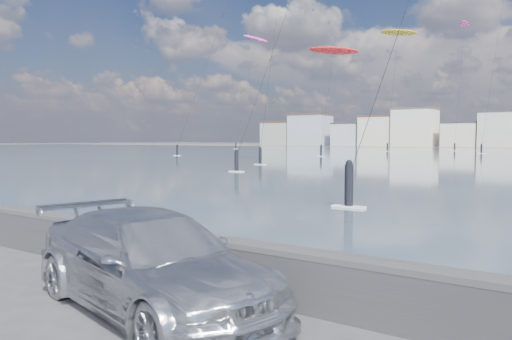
{
  "coord_description": "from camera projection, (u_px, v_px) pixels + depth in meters",
  "views": [
    {
      "loc": [
        6.78,
        -4.36,
        2.83
      ],
      "look_at": [
        1.0,
        4.0,
        2.2
      ],
      "focal_mm": 35.0,
      "sensor_mm": 36.0,
      "label": 1
    }
  ],
  "objects": [
    {
      "name": "kitesurfer_7",
      "position": [
        398.0,
        34.0,
        123.08
      ],
      "size": [
        9.71,
        10.64,
        30.74
      ],
      "color": "#BF8C19",
      "rests_on": "ground"
    },
    {
      "name": "kitesurfer_15",
      "position": [
        256.0,
        40.0,
        151.42
      ],
      "size": [
        5.17,
        15.98,
        34.7
      ],
      "color": "#E5338C",
      "rests_on": "ground"
    },
    {
      "name": "seawall",
      "position": [
        176.0,
        254.0,
        9.78
      ],
      "size": [
        400.0,
        0.36,
        1.08
      ],
      "color": "#28282B",
      "rests_on": "ground"
    },
    {
      "name": "kitesurfer_12",
      "position": [
        333.0,
        52.0,
        87.64
      ],
      "size": [
        9.57,
        9.48,
        19.75
      ],
      "color": "red",
      "rests_on": "ground"
    },
    {
      "name": "kitesurfer_14",
      "position": [
        464.0,
        26.0,
        125.65
      ],
      "size": [
        3.71,
        13.27,
        32.49
      ],
      "color": "#E5338C",
      "rests_on": "ground"
    },
    {
      "name": "car_silver",
      "position": [
        152.0,
        262.0,
        8.25
      ],
      "size": [
        5.91,
        3.5,
        1.61
      ],
      "primitive_type": "imported",
      "rotation": [
        0.0,
        0.0,
        1.33
      ],
      "color": "silver",
      "rests_on": "ground"
    },
    {
      "name": "ground",
      "position": [
        53.0,
        325.0,
        7.6
      ],
      "size": [
        700.0,
        700.0,
        0.0
      ],
      "primitive_type": "plane",
      "color": "#333335",
      "rests_on": "ground"
    }
  ]
}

